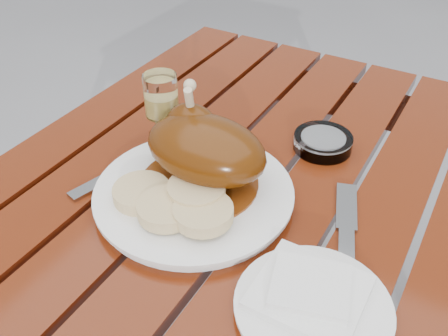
# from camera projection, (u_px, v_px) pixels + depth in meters

# --- Properties ---
(dinner_plate) EXTENTS (0.39, 0.39, 0.02)m
(dinner_plate) POSITION_uv_depth(u_px,v_px,m) (194.00, 194.00, 0.79)
(dinner_plate) COLOR white
(dinner_plate) RESTS_ON table
(roast_duck) EXTENTS (0.20, 0.19, 0.14)m
(roast_duck) POSITION_uv_depth(u_px,v_px,m) (204.00, 147.00, 0.78)
(roast_duck) COLOR #61290B
(roast_duck) RESTS_ON dinner_plate
(bread_dumplings) EXTENTS (0.20, 0.14, 0.03)m
(bread_dumplings) POSITION_uv_depth(u_px,v_px,m) (177.00, 201.00, 0.73)
(bread_dumplings) COLOR tan
(bread_dumplings) RESTS_ON dinner_plate
(wine_glass) EXTENTS (0.07, 0.07, 0.14)m
(wine_glass) POSITION_uv_depth(u_px,v_px,m) (163.00, 113.00, 0.86)
(wine_glass) COLOR #EDD26B
(wine_glass) RESTS_ON table
(side_plate) EXTENTS (0.24, 0.24, 0.02)m
(side_plate) POSITION_uv_depth(u_px,v_px,m) (313.00, 308.00, 0.62)
(side_plate) COLOR white
(side_plate) RESTS_ON table
(napkin) EXTENTS (0.13, 0.12, 0.01)m
(napkin) POSITION_uv_depth(u_px,v_px,m) (310.00, 292.00, 0.62)
(napkin) COLOR white
(napkin) RESTS_ON side_plate
(ashtray) EXTENTS (0.11, 0.11, 0.03)m
(ashtray) POSITION_uv_depth(u_px,v_px,m) (323.00, 142.00, 0.90)
(ashtray) COLOR #B2B7BC
(ashtray) RESTS_ON table
(fork) EXTENTS (0.07, 0.19, 0.01)m
(fork) POSITION_uv_depth(u_px,v_px,m) (120.00, 172.00, 0.84)
(fork) COLOR gray
(fork) RESTS_ON table
(knife) EXTENTS (0.10, 0.23, 0.01)m
(knife) POSITION_uv_depth(u_px,v_px,m) (346.00, 257.00, 0.69)
(knife) COLOR gray
(knife) RESTS_ON table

